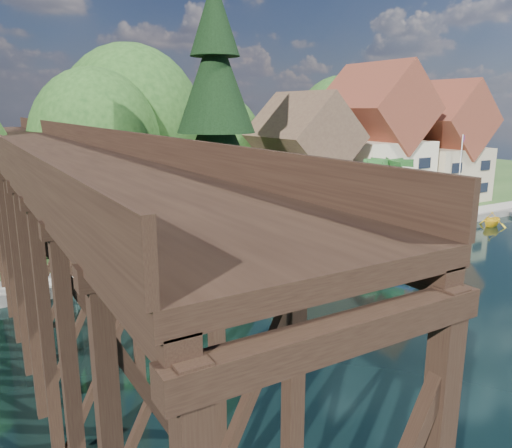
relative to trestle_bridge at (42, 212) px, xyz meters
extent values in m
plane|color=black|center=(16.00, -5.17, -5.35)|extent=(140.00, 140.00, 0.00)
cube|color=#2A4B1E|center=(16.00, 28.83, -5.10)|extent=(140.00, 52.00, 0.50)
cube|color=slate|center=(20.00, 2.83, -5.04)|extent=(60.00, 0.40, 0.62)
cube|color=gray|center=(22.00, 4.13, -4.82)|extent=(50.00, 2.60, 0.06)
cube|color=black|center=(0.00, -14.77, -1.35)|extent=(4.00, 0.36, 8.00)
cube|color=black|center=(0.00, -11.57, -1.35)|extent=(4.00, 0.36, 8.00)
cube|color=black|center=(0.00, -8.37, -1.35)|extent=(4.00, 0.36, 8.00)
cube|color=black|center=(0.00, -5.17, -1.35)|extent=(4.00, 0.36, 8.00)
cube|color=black|center=(0.00, -1.97, -1.35)|extent=(4.00, 0.36, 8.00)
cube|color=black|center=(0.00, 1.23, -1.35)|extent=(4.00, 0.36, 8.00)
cube|color=black|center=(0.00, 4.43, -1.35)|extent=(4.00, 0.36, 8.00)
cube|color=black|center=(0.00, 7.63, -1.35)|extent=(4.00, 0.36, 8.00)
cube|color=black|center=(0.00, 10.83, -1.35)|extent=(4.00, 0.36, 8.00)
cube|color=black|center=(0.00, 14.03, -1.35)|extent=(4.00, 0.36, 8.00)
cube|color=black|center=(0.00, 17.23, -1.35)|extent=(4.00, 0.36, 8.00)
cube|color=black|center=(0.00, 20.43, -1.35)|extent=(4.00, 0.36, 8.00)
cube|color=black|center=(1.75, 0.83, 2.70)|extent=(0.35, 44.00, 0.35)
cube|color=black|center=(0.00, 0.83, 3.00)|extent=(4.00, 44.00, 0.30)
cube|color=black|center=(2.00, 0.83, 3.55)|extent=(0.12, 44.00, 0.80)
cube|color=silver|center=(23.00, 10.83, -2.60)|extent=(7.50, 8.00, 4.50)
cube|color=#4D3529|center=(23.00, 10.83, 2.35)|extent=(7.64, 8.64, 7.64)
cube|color=black|center=(20.90, 6.79, -2.37)|extent=(1.35, 0.08, 1.00)
cube|color=black|center=(25.10, 6.79, -2.37)|extent=(1.35, 0.08, 1.00)
cube|color=beige|center=(32.00, 11.33, -1.60)|extent=(8.50, 8.50, 6.50)
cube|color=brown|center=(32.00, 11.33, 4.71)|extent=(8.65, 9.18, 8.65)
cube|color=black|center=(29.62, 7.04, -1.27)|extent=(1.53, 0.08, 1.00)
cube|color=black|center=(34.38, 7.04, -1.27)|extent=(1.53, 0.08, 1.00)
cube|color=tan|center=(41.00, 10.83, -2.10)|extent=(8.00, 8.00, 5.50)
cube|color=brown|center=(41.00, 10.83, 3.53)|extent=(8.15, 8.64, 8.15)
cube|color=black|center=(38.76, 6.79, -1.82)|extent=(1.44, 0.08, 1.00)
cube|color=black|center=(43.24, 6.79, -1.82)|extent=(1.44, 0.08, 1.00)
cube|color=silver|center=(5.00, 9.33, -3.10)|extent=(5.00, 5.00, 3.50)
cube|color=#4D3529|center=(5.00, 9.33, 0.45)|extent=(5.09, 5.40, 5.09)
cube|color=black|center=(3.60, 6.79, -2.92)|extent=(0.90, 0.08, 1.00)
cube|color=black|center=(6.40, 6.79, -2.92)|extent=(0.90, 0.08, 1.00)
cylinder|color=#382314|center=(6.00, 13.83, -2.60)|extent=(0.50, 0.50, 4.50)
ellipsoid|color=#1E4418|center=(6.00, 13.83, 2.15)|extent=(4.40, 4.40, 5.06)
cylinder|color=#382314|center=(10.00, 17.83, -2.37)|extent=(0.50, 0.50, 4.95)
ellipsoid|color=#1E4418|center=(10.00, 17.83, 2.85)|extent=(5.00, 5.00, 5.75)
cylinder|color=#382314|center=(19.00, 18.83, -2.82)|extent=(0.50, 0.50, 4.05)
ellipsoid|color=#1E4418|center=(19.00, 18.83, 1.45)|extent=(4.00, 4.00, 4.60)
cylinder|color=#382314|center=(34.00, 18.83, -2.60)|extent=(0.50, 0.50, 4.50)
ellipsoid|color=#1E4418|center=(34.00, 18.83, 2.15)|extent=(4.60, 4.60, 5.29)
cylinder|color=#382314|center=(42.00, 14.83, -3.05)|extent=(0.50, 0.50, 3.60)
ellipsoid|color=#1E4418|center=(42.00, 14.83, 0.75)|extent=(3.80, 3.80, 4.37)
ellipsoid|color=#174017|center=(8.00, 4.03, -4.08)|extent=(1.98, 1.98, 1.53)
ellipsoid|color=#174017|center=(10.00, 4.33, -4.25)|extent=(1.54, 1.54, 1.19)
ellipsoid|color=#174017|center=(12.00, 3.83, -4.00)|extent=(2.20, 2.20, 1.70)
ellipsoid|color=#174017|center=(5.00, 4.23, -4.17)|extent=(1.76, 1.76, 1.36)
ellipsoid|color=#174017|center=(16.50, 4.43, -4.25)|extent=(1.54, 1.54, 1.19)
ellipsoid|color=#174017|center=(19.00, 4.13, -4.17)|extent=(1.76, 1.76, 1.36)
cylinder|color=#382314|center=(12.12, 5.89, -3.21)|extent=(0.99, 0.99, 3.29)
cone|color=black|center=(12.12, 5.89, 1.72)|extent=(7.23, 7.23, 8.76)
cone|color=black|center=(12.12, 5.89, 6.66)|extent=(5.26, 5.26, 7.12)
cone|color=black|center=(12.12, 5.89, 10.49)|extent=(3.29, 3.29, 4.93)
cylinder|color=#382314|center=(27.66, 5.07, -2.38)|extent=(0.49, 0.49, 4.94)
ellipsoid|color=#1A501F|center=(27.66, 5.07, 0.32)|extent=(4.80, 4.80, 1.12)
cylinder|color=white|center=(38.60, 6.33, -1.29)|extent=(0.10, 0.10, 7.12)
cube|color=#B60D21|center=(39.12, 6.52, 1.86)|extent=(0.97, 0.38, 0.61)
cube|color=#B70C1A|center=(18.91, 1.14, -5.01)|extent=(3.14, 2.01, 0.78)
cube|color=yellow|center=(18.91, 1.14, -4.59)|extent=(3.26, 2.12, 0.10)
cube|color=yellow|center=(19.11, 1.11, -4.18)|extent=(1.73, 1.41, 0.98)
cylinder|color=black|center=(18.04, 1.28, -3.54)|extent=(0.43, 0.43, 0.68)
cylinder|color=#A10C7E|center=(19.01, 0.51, -4.18)|extent=(0.36, 0.13, 0.35)
cylinder|color=#A10C7E|center=(19.20, 1.71, -4.18)|extent=(0.36, 0.13, 0.35)
cylinder|color=#A10C7E|center=(19.88, 0.99, -4.18)|extent=(0.13, 0.36, 0.35)
imported|color=silver|center=(23.99, 1.60, -4.89)|extent=(5.23, 4.53, 0.91)
imported|color=silver|center=(24.39, 0.58, -4.71)|extent=(3.52, 2.10, 1.28)
cube|color=#1A34AA|center=(24.39, 0.58, -2.79)|extent=(3.83, 4.71, 0.15)
cylinder|color=white|center=(25.99, -0.84, -3.94)|extent=(0.15, 0.15, 2.31)
cylinder|color=white|center=(25.02, 2.62, -3.94)|extent=(0.15, 0.15, 2.31)
cylinder|color=white|center=(23.77, -1.46, -3.94)|extent=(0.15, 0.15, 2.31)
cylinder|color=white|center=(22.80, 1.99, -3.94)|extent=(0.15, 0.15, 2.31)
imported|color=yellow|center=(36.28, 0.88, -4.63)|extent=(3.18, 2.90, 1.44)
camera|label=1|loc=(-3.22, -24.79, 4.75)|focal=35.00mm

